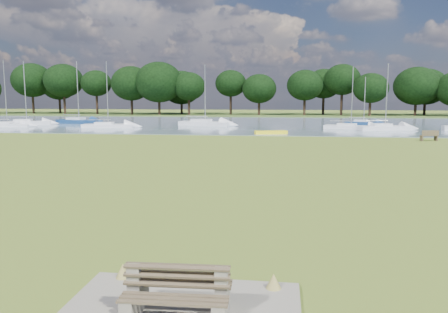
# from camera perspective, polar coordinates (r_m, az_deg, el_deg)

# --- Properties ---
(ground) EXTENTS (220.00, 220.00, 0.00)m
(ground) POSITION_cam_1_polar(r_m,az_deg,el_deg) (21.27, 2.90, -2.54)
(ground) COLOR olive
(river) EXTENTS (220.00, 40.00, 0.10)m
(river) POSITION_cam_1_polar(r_m,az_deg,el_deg) (62.99, 6.09, 4.27)
(river) COLOR slate
(river) RESTS_ON ground
(far_bank) EXTENTS (220.00, 20.00, 0.40)m
(far_bank) POSITION_cam_1_polar(r_m,az_deg,el_deg) (92.95, 6.61, 5.38)
(far_bank) COLOR #4C6626
(far_bank) RESTS_ON ground
(bench_pair) EXTENTS (1.84, 1.13, 0.97)m
(bench_pair) POSITION_cam_1_polar(r_m,az_deg,el_deg) (7.80, -6.09, -17.38)
(bench_pair) COLOR gray
(bench_pair) RESTS_ON concrete_pad
(riverbank_bench) EXTENTS (1.59, 0.78, 0.94)m
(riverbank_bench) POSITION_cam_1_polar(r_m,az_deg,el_deg) (41.93, 25.24, 2.48)
(riverbank_bench) COLOR brown
(riverbank_bench) RESTS_ON ground
(kayak) EXTENTS (3.43, 1.67, 0.33)m
(kayak) POSITION_cam_1_polar(r_m,az_deg,el_deg) (45.01, 6.15, 3.16)
(kayak) COLOR yellow
(kayak) RESTS_ON river
(tree_line) EXTENTS (116.85, 8.80, 10.65)m
(tree_line) POSITION_cam_1_polar(r_m,az_deg,el_deg) (90.09, -1.72, 9.42)
(tree_line) COLOR black
(tree_line) RESTS_ON far_bank
(sailboat_2) EXTENTS (7.35, 3.78, 7.95)m
(sailboat_2) POSITION_cam_1_polar(r_m,az_deg,el_deg) (57.87, -2.55, 4.54)
(sailboat_2) COLOR silver
(sailboat_2) RESTS_ON river
(sailboat_3) EXTENTS (5.02, 2.81, 6.41)m
(sailboat_3) POSITION_cam_1_polar(r_m,az_deg,el_deg) (61.96, 17.73, 4.32)
(sailboat_3) COLOR navy
(sailboat_3) RESTS_ON river
(sailboat_4) EXTENTS (6.36, 3.51, 7.27)m
(sailboat_4) POSITION_cam_1_polar(r_m,az_deg,el_deg) (53.63, 16.18, 3.87)
(sailboat_4) COLOR silver
(sailboat_4) RESTS_ON river
(sailboat_5) EXTENTS (5.87, 2.45, 8.33)m
(sailboat_5) POSITION_cam_1_polar(r_m,az_deg,el_deg) (61.79, -26.51, 3.86)
(sailboat_5) COLOR silver
(sailboat_5) RESTS_ON river
(sailboat_6) EXTENTS (6.39, 3.84, 8.50)m
(sailboat_6) POSITION_cam_1_polar(r_m,az_deg,el_deg) (64.84, -24.42, 4.19)
(sailboat_6) COLOR silver
(sailboat_6) RESTS_ON river
(sailboat_7) EXTENTS (6.45, 2.80, 8.00)m
(sailboat_7) POSITION_cam_1_polar(r_m,az_deg,el_deg) (55.82, -14.95, 4.08)
(sailboat_7) COLOR silver
(sailboat_7) RESTS_ON river
(sailboat_8) EXTENTS (6.83, 3.00, 8.68)m
(sailboat_8) POSITION_cam_1_polar(r_m,az_deg,el_deg) (65.49, -18.47, 4.55)
(sailboat_8) COLOR navy
(sailboat_8) RESTS_ON river
(sailboat_9) EXTENTS (6.26, 3.05, 7.50)m
(sailboat_9) POSITION_cam_1_polar(r_m,az_deg,el_deg) (52.99, 20.24, 3.74)
(sailboat_9) COLOR silver
(sailboat_9) RESTS_ON river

